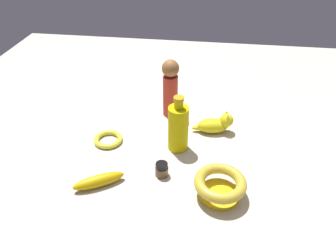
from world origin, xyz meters
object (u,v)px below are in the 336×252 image
Objects in this scene: nail_polish_jar at (161,169)px; bowl at (220,185)px; person_figure_adult at (170,87)px; bangle at (108,139)px; bottle_tall at (178,128)px; banana at (99,181)px; cat_figurine at (216,124)px.

nail_polish_jar is 0.30× the size of bowl.
person_figure_adult is at bearing -154.24° from bowl.
bottle_tall reaches higher than bangle.
bottle_tall reaches higher than banana.
cat_figurine reaches higher than nail_polish_jar.
person_figure_adult is at bearing -177.12° from nail_polish_jar.
bottle_tall is (-0.20, -0.14, 0.04)m from bowl.
bangle is 0.44× the size of person_figure_adult.
bangle is (0.11, -0.37, -0.02)m from cat_figurine.
nail_polish_jar is 0.31× the size of cat_figurine.
cat_figurine is 0.39m from bangle.
bowl is (0.06, 0.18, 0.02)m from nail_polish_jar.
bottle_tall reaches higher than bowl.
bowl is 0.25m from bottle_tall.
person_figure_adult is 1.15× the size of bottle_tall.
banana is at bearing 9.10° from bangle.
bangle is at bearing -123.81° from nail_polish_jar.
nail_polish_jar is 0.20× the size of person_figure_adult.
cat_figurine reaches higher than bowl.
bangle is at bearing -43.28° from person_figure_adult.
nail_polish_jar is at bearing -108.74° from bowl.
cat_figurine is at bearing 132.34° from bottle_tall.
banana is (0.32, -0.34, -0.01)m from cat_figurine.
bottle_tall is at bearing 88.85° from bangle.
bangle is at bearing -91.15° from bottle_tall.
banana is at bearing -46.49° from cat_figurine.
banana is (0.42, -0.16, -0.10)m from person_figure_adult.
bowl is 0.46m from person_figure_adult.
bangle is 0.21m from banana.
bottle_tall is at bearing 165.12° from nail_polish_jar.
banana reaches higher than bangle.
nail_polish_jar is 0.15m from bottle_tall.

